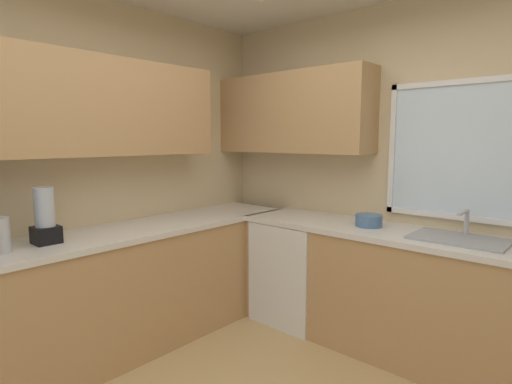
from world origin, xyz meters
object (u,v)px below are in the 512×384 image
object	(u,v)px
sink_assembly	(459,238)
blender_appliance	(45,218)
dishwasher	(297,270)
bowl	(369,220)

from	to	relation	value
sink_assembly	blender_appliance	size ratio (longest dim) A/B	1.62
blender_appliance	dishwasher	bearing A→B (deg)	69.92
bowl	sink_assembly	bearing A→B (deg)	0.60
sink_assembly	bowl	distance (m)	0.64
sink_assembly	blender_appliance	bearing A→B (deg)	-136.46
sink_assembly	bowl	bearing A→B (deg)	-179.40
dishwasher	bowl	world-z (taller)	bowl
dishwasher	sink_assembly	world-z (taller)	sink_assembly
dishwasher	sink_assembly	distance (m)	1.37
bowl	blender_appliance	bearing A→B (deg)	-125.29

